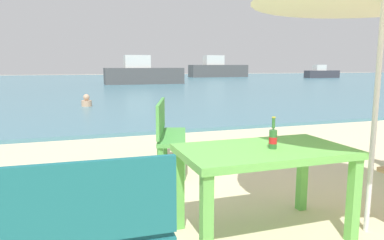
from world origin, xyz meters
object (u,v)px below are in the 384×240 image
object	(u,v)px
picnic_table_green	(264,161)
bench_teal_center	(64,232)
boat_cargo_ship	(143,74)
bench_green_left	(168,130)
boat_sailboat	(321,73)
swimmer_person	(87,102)
boat_fishing_trawler	(218,69)
beer_bottle_amber	(273,137)

from	to	relation	value
picnic_table_green	bench_teal_center	size ratio (longest dim) A/B	1.16
boat_cargo_ship	picnic_table_green	bearing A→B (deg)	-98.36
bench_green_left	boat_sailboat	world-z (taller)	boat_sailboat
bench_teal_center	boat_cargo_ship	bearing A→B (deg)	78.30
picnic_table_green	boat_cargo_ship	bearing A→B (deg)	81.64
picnic_table_green	bench_teal_center	xyz separation A→B (m)	(-1.56, -0.58, -0.11)
bench_teal_center	swimmer_person	bearing A→B (deg)	87.45
bench_teal_center	picnic_table_green	bearing A→B (deg)	20.55
bench_green_left	boat_fishing_trawler	world-z (taller)	boat_fishing_trawler
picnic_table_green	boat_sailboat	distance (m)	40.00
bench_teal_center	boat_fishing_trawler	world-z (taller)	boat_fishing_trawler
bench_teal_center	boat_sailboat	size ratio (longest dim) A/B	0.30
picnic_table_green	swimmer_person	size ratio (longest dim) A/B	3.41
boat_sailboat	boat_fishing_trawler	xyz separation A→B (m)	(-10.06, 6.61, 0.41)
boat_sailboat	boat_cargo_ship	bearing A→B (deg)	-162.21
bench_green_left	boat_cargo_ship	bearing A→B (deg)	80.15
boat_cargo_ship	boat_fishing_trawler	xyz separation A→B (m)	(11.78, 13.62, 0.17)
bench_teal_center	swimmer_person	distance (m)	10.39
bench_teal_center	boat_sailboat	bearing A→B (deg)	49.49
bench_green_left	swimmer_person	xyz separation A→B (m)	(-0.83, 7.62, -0.30)
bench_teal_center	swimmer_person	xyz separation A→B (m)	(0.46, 10.38, -0.30)
picnic_table_green	boat_fishing_trawler	bearing A→B (deg)	67.83
picnic_table_green	beer_bottle_amber	world-z (taller)	beer_bottle_amber
bench_teal_center	bench_green_left	distance (m)	3.05
swimmer_person	bench_teal_center	bearing A→B (deg)	-92.55
bench_teal_center	bench_green_left	xyz separation A→B (m)	(1.30, 2.76, 0.00)
bench_green_left	boat_fishing_trawler	bearing A→B (deg)	66.25
boat_cargo_ship	bench_teal_center	bearing A→B (deg)	-101.70
beer_bottle_amber	boat_cargo_ship	xyz separation A→B (m)	(3.46, 23.96, -0.01)
beer_bottle_amber	bench_teal_center	size ratio (longest dim) A/B	0.22
bench_green_left	boat_sailboat	bearing A→B (deg)	48.30
boat_cargo_ship	bench_green_left	bearing A→B (deg)	-99.85
boat_fishing_trawler	picnic_table_green	bearing A→B (deg)	-112.17
boat_cargo_ship	beer_bottle_amber	bearing A→B (deg)	-98.23
bench_green_left	swimmer_person	bearing A→B (deg)	96.24
picnic_table_green	boat_fishing_trawler	world-z (taller)	boat_fishing_trawler
boat_sailboat	boat_cargo_ship	distance (m)	22.95
boat_sailboat	boat_fishing_trawler	world-z (taller)	boat_fishing_trawler
bench_teal_center	boat_sailboat	distance (m)	41.44
beer_bottle_amber	bench_green_left	bearing A→B (deg)	98.00
picnic_table_green	bench_teal_center	bearing A→B (deg)	-159.45
bench_green_left	boat_sailboat	distance (m)	38.52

